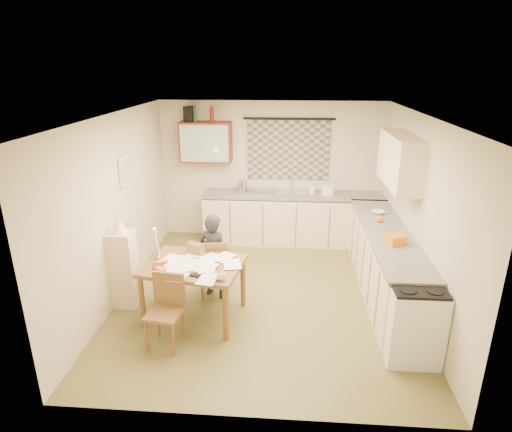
# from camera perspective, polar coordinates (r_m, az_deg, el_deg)

# --- Properties ---
(floor) EXTENTS (4.00, 4.50, 0.02)m
(floor) POSITION_cam_1_polar(r_m,az_deg,el_deg) (6.20, 1.04, -10.48)
(floor) COLOR brown
(floor) RESTS_ON ground
(ceiling) EXTENTS (4.00, 4.50, 0.02)m
(ceiling) POSITION_cam_1_polar(r_m,az_deg,el_deg) (5.39, 1.21, 13.36)
(ceiling) COLOR white
(ceiling) RESTS_ON floor
(wall_back) EXTENTS (4.00, 0.02, 2.50)m
(wall_back) POSITION_cam_1_polar(r_m,az_deg,el_deg) (7.84, 2.05, 6.00)
(wall_back) COLOR beige
(wall_back) RESTS_ON floor
(wall_front) EXTENTS (4.00, 0.02, 2.50)m
(wall_front) POSITION_cam_1_polar(r_m,az_deg,el_deg) (3.61, -0.93, -11.20)
(wall_front) COLOR beige
(wall_front) RESTS_ON floor
(wall_left) EXTENTS (0.02, 4.50, 2.50)m
(wall_left) POSITION_cam_1_polar(r_m,az_deg,el_deg) (6.11, -18.06, 1.03)
(wall_left) COLOR beige
(wall_left) RESTS_ON floor
(wall_right) EXTENTS (0.02, 4.50, 2.50)m
(wall_right) POSITION_cam_1_polar(r_m,az_deg,el_deg) (5.92, 20.95, 0.08)
(wall_right) COLOR beige
(wall_right) RESTS_ON floor
(window_blind) EXTENTS (1.45, 0.03, 1.05)m
(window_blind) POSITION_cam_1_polar(r_m,az_deg,el_deg) (7.71, 4.33, 8.77)
(window_blind) COLOR #2D4E80
(window_blind) RESTS_ON wall_back
(curtain_rod) EXTENTS (1.60, 0.04, 0.04)m
(curtain_rod) POSITION_cam_1_polar(r_m,az_deg,el_deg) (7.60, 4.44, 12.81)
(curtain_rod) COLOR black
(curtain_rod) RESTS_ON wall_back
(wall_cabinet) EXTENTS (0.90, 0.34, 0.70)m
(wall_cabinet) POSITION_cam_1_polar(r_m,az_deg,el_deg) (7.68, -6.69, 9.79)
(wall_cabinet) COLOR #5C1C14
(wall_cabinet) RESTS_ON wall_back
(wall_cabinet_glass) EXTENTS (0.84, 0.02, 0.64)m
(wall_cabinet_glass) POSITION_cam_1_polar(r_m,az_deg,el_deg) (7.51, -6.93, 9.56)
(wall_cabinet_glass) COLOR #99B2A5
(wall_cabinet_glass) RESTS_ON wall_back
(upper_cabinet_right) EXTENTS (0.34, 1.30, 0.70)m
(upper_cabinet_right) POSITION_cam_1_polar(r_m,az_deg,el_deg) (6.22, 18.66, 7.04)
(upper_cabinet_right) COLOR beige
(upper_cabinet_right) RESTS_ON wall_right
(framed_print) EXTENTS (0.04, 0.50, 0.40)m
(framed_print) POSITION_cam_1_polar(r_m,az_deg,el_deg) (6.33, -16.83, 6.04)
(framed_print) COLOR #F3E2CB
(framed_print) RESTS_ON wall_left
(print_canvas) EXTENTS (0.01, 0.42, 0.32)m
(print_canvas) POSITION_cam_1_polar(r_m,az_deg,el_deg) (6.32, -16.62, 6.04)
(print_canvas) COLOR beige
(print_canvas) RESTS_ON wall_left
(counter_back) EXTENTS (3.30, 0.62, 0.92)m
(counter_back) POSITION_cam_1_polar(r_m,az_deg,el_deg) (7.77, 5.31, -0.36)
(counter_back) COLOR beige
(counter_back) RESTS_ON floor
(counter_right) EXTENTS (0.62, 2.95, 0.92)m
(counter_right) POSITION_cam_1_polar(r_m,az_deg,el_deg) (6.34, 16.80, -5.93)
(counter_right) COLOR beige
(counter_right) RESTS_ON floor
(stove) EXTENTS (0.57, 0.57, 0.89)m
(stove) POSITION_cam_1_polar(r_m,az_deg,el_deg) (5.12, 20.13, -12.99)
(stove) COLOR white
(stove) RESTS_ON floor
(sink) EXTENTS (0.59, 0.50, 0.10)m
(sink) POSITION_cam_1_polar(r_m,az_deg,el_deg) (7.63, 4.93, 2.68)
(sink) COLOR silver
(sink) RESTS_ON counter_back
(tap) EXTENTS (0.04, 0.04, 0.28)m
(tap) POSITION_cam_1_polar(r_m,az_deg,el_deg) (7.75, 4.78, 4.35)
(tap) COLOR silver
(tap) RESTS_ON counter_back
(dish_rack) EXTENTS (0.39, 0.34, 0.06)m
(dish_rack) POSITION_cam_1_polar(r_m,az_deg,el_deg) (7.62, 0.78, 3.28)
(dish_rack) COLOR silver
(dish_rack) RESTS_ON counter_back
(kettle) EXTENTS (0.23, 0.23, 0.24)m
(kettle) POSITION_cam_1_polar(r_m,az_deg,el_deg) (7.63, -1.84, 3.99)
(kettle) COLOR silver
(kettle) RESTS_ON counter_back
(mixing_bowl) EXTENTS (0.28, 0.28, 0.16)m
(mixing_bowl) POSITION_cam_1_polar(r_m,az_deg,el_deg) (7.63, 9.61, 3.41)
(mixing_bowl) COLOR white
(mixing_bowl) RESTS_ON counter_back
(soap_bottle) EXTENTS (0.10, 0.10, 0.18)m
(soap_bottle) POSITION_cam_1_polar(r_m,az_deg,el_deg) (7.65, 7.46, 3.67)
(soap_bottle) COLOR white
(soap_bottle) RESTS_ON counter_back
(bowl) EXTENTS (0.29, 0.29, 0.05)m
(bowl) POSITION_cam_1_polar(r_m,az_deg,el_deg) (6.84, 15.96, 0.49)
(bowl) COLOR white
(bowl) RESTS_ON counter_right
(orange_bag) EXTENTS (0.26, 0.23, 0.12)m
(orange_bag) POSITION_cam_1_polar(r_m,az_deg,el_deg) (5.75, 18.18, -3.04)
(orange_bag) COLOR orange
(orange_bag) RESTS_ON counter_right
(fruit_orange) EXTENTS (0.10, 0.10, 0.10)m
(fruit_orange) POSITION_cam_1_polar(r_m,az_deg,el_deg) (6.47, 16.17, -0.39)
(fruit_orange) COLOR orange
(fruit_orange) RESTS_ON counter_right
(speaker) EXTENTS (0.19, 0.22, 0.26)m
(speaker) POSITION_cam_1_polar(r_m,az_deg,el_deg) (7.66, -8.83, 13.31)
(speaker) COLOR black
(speaker) RESTS_ON wall_cabinet
(bottle_green) EXTENTS (0.09, 0.09, 0.26)m
(bottle_green) POSITION_cam_1_polar(r_m,az_deg,el_deg) (7.65, -8.23, 13.32)
(bottle_green) COLOR #195926
(bottle_green) RESTS_ON wall_cabinet
(bottle_brown) EXTENTS (0.08, 0.08, 0.26)m
(bottle_brown) POSITION_cam_1_polar(r_m,az_deg,el_deg) (7.59, -5.89, 13.37)
(bottle_brown) COLOR #5C1C14
(bottle_brown) RESTS_ON wall_cabinet
(dining_table) EXTENTS (1.31, 1.08, 0.75)m
(dining_table) POSITION_cam_1_polar(r_m,az_deg,el_deg) (5.58, -8.16, -9.75)
(dining_table) COLOR brown
(dining_table) RESTS_ON floor
(chair_far) EXTENTS (0.46, 0.46, 0.87)m
(chair_far) POSITION_cam_1_polar(r_m,az_deg,el_deg) (6.08, -5.60, -8.20)
(chair_far) COLOR brown
(chair_far) RESTS_ON floor
(chair_near) EXTENTS (0.43, 0.43, 0.85)m
(chair_near) POSITION_cam_1_polar(r_m,az_deg,el_deg) (5.20, -11.93, -13.90)
(chair_near) COLOR brown
(chair_near) RESTS_ON floor
(person) EXTENTS (0.65, 0.61, 1.22)m
(person) POSITION_cam_1_polar(r_m,az_deg,el_deg) (5.93, -5.60, -5.30)
(person) COLOR black
(person) RESTS_ON floor
(shelf_stand) EXTENTS (0.32, 0.30, 1.06)m
(shelf_stand) POSITION_cam_1_polar(r_m,az_deg,el_deg) (5.97, -17.22, -6.83)
(shelf_stand) COLOR beige
(shelf_stand) RESTS_ON floor
(lampshade) EXTENTS (0.20, 0.20, 0.22)m
(lampshade) POSITION_cam_1_polar(r_m,az_deg,el_deg) (5.72, -17.85, -1.09)
(lampshade) COLOR #F3E2CB
(lampshade) RESTS_ON shelf_stand
(letter_rack) EXTENTS (0.24, 0.18, 0.16)m
(letter_rack) POSITION_cam_1_polar(r_m,az_deg,el_deg) (5.62, -8.04, -4.40)
(letter_rack) COLOR brown
(letter_rack) RESTS_ON dining_table
(mug) EXTENTS (0.15, 0.15, 0.09)m
(mug) POSITION_cam_1_polar(r_m,az_deg,el_deg) (4.98, -4.70, -8.04)
(mug) COLOR white
(mug) RESTS_ON dining_table
(magazine) EXTENTS (0.31, 0.34, 0.02)m
(magazine) POSITION_cam_1_polar(r_m,az_deg,el_deg) (5.38, -13.57, -6.72)
(magazine) COLOR maroon
(magazine) RESTS_ON dining_table
(book) EXTENTS (0.33, 0.36, 0.02)m
(book) POSITION_cam_1_polar(r_m,az_deg,el_deg) (5.48, -12.97, -6.21)
(book) COLOR orange
(book) RESTS_ON dining_table
(orange_box) EXTENTS (0.14, 0.13, 0.04)m
(orange_box) POSITION_cam_1_polar(r_m,az_deg,el_deg) (5.30, -12.64, -6.96)
(orange_box) COLOR orange
(orange_box) RESTS_ON dining_table
(eyeglasses) EXTENTS (0.14, 0.08, 0.02)m
(eyeglasses) POSITION_cam_1_polar(r_m,az_deg,el_deg) (5.10, -8.13, -7.91)
(eyeglasses) COLOR black
(eyeglasses) RESTS_ON dining_table
(candle_holder) EXTENTS (0.06, 0.06, 0.18)m
(candle_holder) POSITION_cam_1_polar(r_m,az_deg,el_deg) (5.58, -13.00, -4.77)
(candle_holder) COLOR silver
(candle_holder) RESTS_ON dining_table
(candle) EXTENTS (0.03, 0.03, 0.22)m
(candle) POSITION_cam_1_polar(r_m,az_deg,el_deg) (5.56, -13.21, -2.67)
(candle) COLOR white
(candle) RESTS_ON dining_table
(candle_flame) EXTENTS (0.02, 0.02, 0.02)m
(candle_flame) POSITION_cam_1_polar(r_m,az_deg,el_deg) (5.47, -13.49, -1.68)
(candle_flame) COLOR #FFCC66
(candle_flame) RESTS_ON dining_table
(papers) EXTENTS (1.09, 1.01, 0.03)m
(papers) POSITION_cam_1_polar(r_m,az_deg,el_deg) (5.37, -7.96, -6.36)
(papers) COLOR white
(papers) RESTS_ON dining_table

